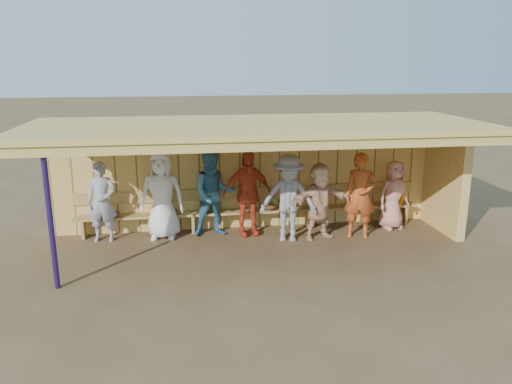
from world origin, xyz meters
TOP-DOWN VIEW (x-y plane):
  - ground at (0.00, 0.00)m, footprint 90.00×90.00m
  - player_a at (-3.14, 0.81)m, footprint 0.65×0.46m
  - player_b at (-1.92, 0.81)m, footprint 0.99×0.72m
  - player_c at (-0.84, 0.81)m, footprint 0.95×0.77m
  - player_d at (-0.13, 0.75)m, footprint 1.14×0.63m
  - player_e at (0.67, 0.27)m, footprint 1.29×0.90m
  - player_f at (1.34, 0.31)m, footprint 1.58×0.85m
  - player_g at (2.21, 0.27)m, footprint 0.76×0.62m
  - player_h at (3.14, 0.69)m, footprint 0.85×0.66m
  - dugout_structure at (0.39, 0.69)m, footprint 8.80×3.20m
  - bench at (0.00, 1.12)m, footprint 7.60×0.34m
  - dugout_equipment at (-0.62, 0.99)m, footprint 6.52×0.62m

SIDE VIEW (x-z plane):
  - ground at x=0.00m, z-range 0.00..0.00m
  - dugout_equipment at x=-0.62m, z-range 0.09..0.89m
  - bench at x=0.00m, z-range 0.06..0.99m
  - player_h at x=3.14m, z-range 0.00..1.54m
  - player_f at x=1.34m, z-range 0.00..1.62m
  - player_a at x=-3.14m, z-range 0.00..1.68m
  - player_g at x=2.21m, z-range 0.00..1.82m
  - player_e at x=0.67m, z-range 0.00..1.82m
  - player_d at x=-0.13m, z-range 0.00..1.84m
  - player_c at x=-0.84m, z-range 0.00..1.85m
  - player_b at x=-1.92m, z-range 0.00..1.88m
  - dugout_structure at x=0.39m, z-range 0.44..2.94m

